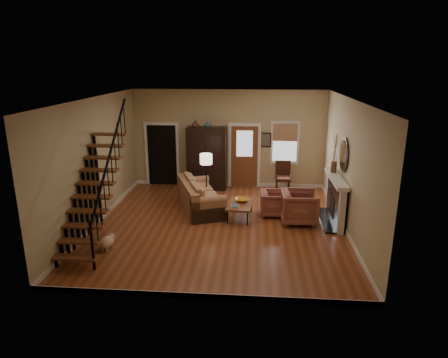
# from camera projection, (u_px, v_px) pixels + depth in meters

# --- Properties ---
(room) EXTENTS (7.00, 7.33, 3.30)m
(room) POSITION_uv_depth(u_px,v_px,m) (211.00, 154.00, 11.92)
(room) COLOR brown
(room) RESTS_ON ground
(staircase) EXTENTS (0.94, 2.80, 3.20)m
(staircase) POSITION_uv_depth(u_px,v_px,m) (93.00, 178.00, 9.14)
(staircase) COLOR brown
(staircase) RESTS_ON ground
(fireplace) EXTENTS (0.33, 1.95, 2.30)m
(fireplace) POSITION_uv_depth(u_px,v_px,m) (337.00, 195.00, 10.65)
(fireplace) COLOR black
(fireplace) RESTS_ON ground
(armoire) EXTENTS (1.30, 0.60, 2.10)m
(armoire) POSITION_uv_depth(u_px,v_px,m) (207.00, 158.00, 13.39)
(armoire) COLOR black
(armoire) RESTS_ON ground
(vase_a) EXTENTS (0.24, 0.24, 0.25)m
(vase_a) POSITION_uv_depth(u_px,v_px,m) (195.00, 124.00, 12.99)
(vase_a) COLOR #4C2619
(vase_a) RESTS_ON armoire
(vase_b) EXTENTS (0.20, 0.20, 0.21)m
(vase_b) POSITION_uv_depth(u_px,v_px,m) (208.00, 125.00, 12.97)
(vase_b) COLOR #334C60
(vase_b) RESTS_ON armoire
(sofa) EXTENTS (1.69, 2.43, 0.83)m
(sofa) POSITION_uv_depth(u_px,v_px,m) (200.00, 196.00, 11.58)
(sofa) COLOR #9F6C48
(sofa) RESTS_ON ground
(coffee_table) EXTENTS (0.76, 1.18, 0.43)m
(coffee_table) POSITION_uv_depth(u_px,v_px,m) (240.00, 211.00, 11.01)
(coffee_table) COLOR brown
(coffee_table) RESTS_ON ground
(bowl) EXTENTS (0.38, 0.38, 0.09)m
(bowl) POSITION_uv_depth(u_px,v_px,m) (242.00, 200.00, 11.08)
(bowl) COLOR orange
(bowl) RESTS_ON coffee_table
(books) EXTENTS (0.21, 0.28, 0.05)m
(books) POSITION_uv_depth(u_px,v_px,m) (235.00, 206.00, 10.66)
(books) COLOR beige
(books) RESTS_ON coffee_table
(armchair_left) EXTENTS (0.98, 0.95, 0.87)m
(armchair_left) POSITION_uv_depth(u_px,v_px,m) (299.00, 207.00, 10.66)
(armchair_left) COLOR maroon
(armchair_left) RESTS_ON ground
(armchair_right) EXTENTS (0.78, 0.75, 0.70)m
(armchair_right) POSITION_uv_depth(u_px,v_px,m) (274.00, 203.00, 11.20)
(armchair_right) COLOR maroon
(armchair_right) RESTS_ON ground
(floor_lamp) EXTENTS (0.39, 0.39, 1.58)m
(floor_lamp) POSITION_uv_depth(u_px,v_px,m) (206.00, 180.00, 11.87)
(floor_lamp) COLOR black
(floor_lamp) RESTS_ON ground
(side_chair) EXTENTS (0.54, 0.54, 1.02)m
(side_chair) POSITION_uv_depth(u_px,v_px,m) (283.00, 177.00, 13.16)
(side_chair) COLOR #391C12
(side_chair) RESTS_ON ground
(dog) EXTENTS (0.35, 0.50, 0.34)m
(dog) POSITION_uv_depth(u_px,v_px,m) (107.00, 243.00, 9.16)
(dog) COLOR beige
(dog) RESTS_ON ground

